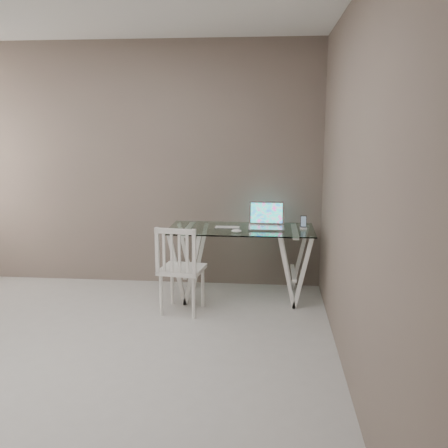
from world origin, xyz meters
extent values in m
plane|color=#AEABA7|center=(0.00, 0.00, 0.00)|extent=(4.50, 4.50, 0.00)
cube|color=#6E5F56|center=(0.00, 2.25, 1.35)|extent=(4.00, 0.02, 2.70)
cube|color=#6E5F56|center=(2.00, 0.00, 1.35)|extent=(0.02, 4.50, 2.70)
cube|color=silver|center=(1.14, 1.80, 0.74)|extent=(1.50, 0.70, 0.01)
cube|color=white|center=(0.59, 1.80, 0.36)|extent=(0.24, 0.62, 0.72)
cube|color=white|center=(1.69, 1.80, 0.36)|extent=(0.24, 0.62, 0.72)
cube|color=white|center=(0.60, 1.35, 0.43)|extent=(0.45, 0.45, 0.04)
cylinder|color=white|center=(0.41, 1.21, 0.20)|extent=(0.03, 0.03, 0.41)
cylinder|color=white|center=(0.73, 1.16, 0.20)|extent=(0.03, 0.03, 0.41)
cylinder|color=white|center=(0.46, 1.53, 0.20)|extent=(0.03, 0.03, 0.41)
cylinder|color=white|center=(0.78, 1.48, 0.20)|extent=(0.03, 0.03, 0.41)
cube|color=white|center=(0.57, 1.16, 0.65)|extent=(0.40, 0.08, 0.44)
cube|color=#B6B6BA|center=(1.40, 1.82, 0.75)|extent=(0.37, 0.26, 0.02)
cube|color=#19D899|center=(1.40, 1.98, 0.88)|extent=(0.37, 0.07, 0.24)
cube|color=silver|center=(0.99, 1.82, 0.75)|extent=(0.27, 0.12, 0.01)
ellipsoid|color=white|center=(1.10, 1.60, 0.76)|extent=(0.10, 0.06, 0.03)
cube|color=white|center=(1.78, 1.84, 0.75)|extent=(0.07, 0.07, 0.02)
cube|color=black|center=(1.78, 1.85, 0.82)|extent=(0.06, 0.03, 0.12)
camera|label=1|loc=(1.43, -3.24, 1.81)|focal=40.00mm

